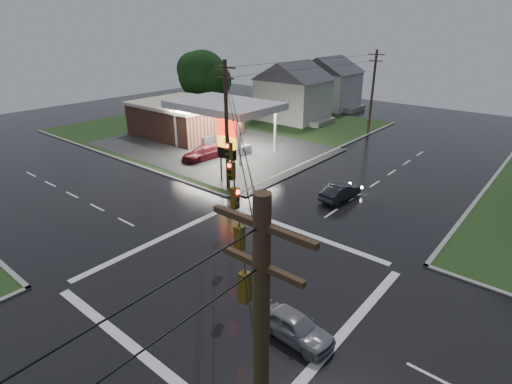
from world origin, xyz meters
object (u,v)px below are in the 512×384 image
Objects in this scene: utility_pole_nw at (227,126)px; house_far at (329,82)px; utility_pole_n at (373,89)px; car_pump at (204,153)px; car_crossing at (294,326)px; gas_station at (190,117)px; house_near at (294,91)px; tree_nw_behind at (203,75)px; car_north at (340,192)px; pylon_sign at (227,141)px.

utility_pole_nw is 1.00× the size of house_far.
car_pump is (-7.86, -24.00, -4.73)m from utility_pole_n.
gas_station is at bearing 57.94° from car_crossing.
car_crossing is (14.84, -11.33, -5.05)m from utility_pole_nw.
house_near and house_far have the same top height.
gas_station is 17.07m from house_near.
tree_nw_behind reaches higher than house_far.
utility_pole_n reaches higher than car_north.
utility_pole_nw reaches higher than car_pump.
gas_station is 2.37× the size of house_far.
house_near is 1.00× the size of house_far.
car_north is at bearing -70.19° from utility_pole_n.
house_near reaches higher than car_north.
gas_station is 2.37× the size of house_near.
house_far is 2.17× the size of car_pump.
house_near is 12.04m from house_far.
pylon_sign is 2.22m from utility_pole_nw.
utility_pole_n is 2.06× the size of car_pump.
gas_station is 5.15× the size of car_pump.
car_crossing is (6.14, -15.69, -0.01)m from car_north.
car_north is 1.05× the size of car_crossing.
tree_nw_behind is (-8.17, 10.29, 3.63)m from gas_station.
car_pump is (-6.86, 3.50, -3.27)m from pylon_sign.
tree_nw_behind is (-24.34, -8.01, 0.71)m from utility_pole_n.
gas_station is 13.63m from tree_nw_behind.
tree_nw_behind is (-24.34, 20.49, 0.46)m from utility_pole_nw.
utility_pole_nw reaches higher than gas_station.
house_near is at bearing 113.37° from utility_pole_nw.
house_far is 2.81× the size of car_crossing.
house_near is 46.22m from car_crossing.
house_near is 30.17m from car_north.
car_north is (33.04, -16.14, -5.50)m from tree_nw_behind.
utility_pole_nw is at bearing -72.08° from house_far.
utility_pole_n is at bearing -63.14° from car_north.
house_near is (-10.45, 25.50, 0.39)m from pylon_sign.
utility_pole_n is 42.78m from car_crossing.
utility_pole_nw is 2.80× the size of car_crossing.
pylon_sign is 10.79m from car_north.
pylon_sign is at bearing 26.12° from car_north.
utility_pole_nw is 1.00× the size of house_near.
utility_pole_n is at bearing 77.56° from car_pump.
pylon_sign is 8.37m from car_pump.
house_far reaches higher than car_north.
house_far reaches higher than car_pump.
utility_pole_nw is 28.90m from house_near.
car_north is at bearing -58.23° from house_far.
gas_station is at bearing 151.27° from car_pump.
utility_pole_nw reaches higher than house_far.
utility_pole_nw is 1.05× the size of utility_pole_n.
utility_pole_n is at bearing 87.92° from pylon_sign.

